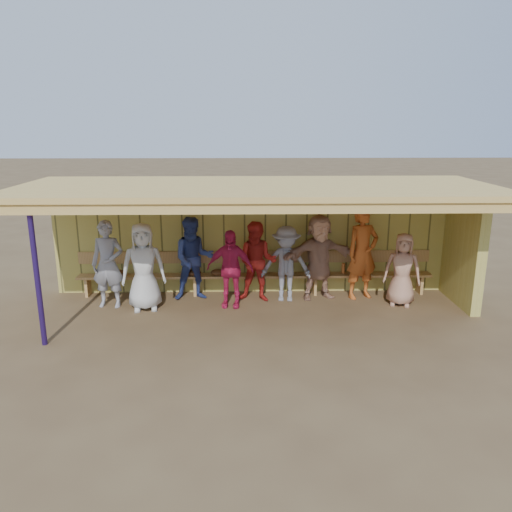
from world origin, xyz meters
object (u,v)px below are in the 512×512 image
Objects in this scene: player_c at (194,259)px; player_h at (402,270)px; player_a at (108,264)px; player_e at (286,264)px; player_g at (362,253)px; player_b at (143,267)px; player_extra at (257,262)px; player_f at (319,257)px; bench at (255,270)px; player_d at (230,269)px.

player_h is at bearing -15.56° from player_c.
player_h is at bearing 4.01° from player_a.
player_e is 1.06× the size of player_h.
player_c is 0.90× the size of player_g.
player_extra is at bearing 0.63° from player_b.
player_a is 0.75m from player_b.
player_b is 0.97× the size of player_f.
player_e reaches higher than bench.
player_a reaches higher than player_h.
player_b is at bearing -157.88° from player_c.
player_c is 3.52m from player_g.
player_a is 4.30m from player_f.
player_g is (2.76, 0.46, 0.19)m from player_d.
player_e is at bearing -13.29° from player_c.
player_e is at bearing 8.92° from player_a.
player_f reaches higher than player_d.
player_h is at bearing -14.55° from bench.
player_g is (4.45, 0.57, 0.10)m from player_b.
player_d is 0.64m from player_extra.
player_b is 2.41m from bench.
player_e reaches higher than player_h.
player_c is at bearing -166.61° from bench.
player_c is 1.36m from bench.
player_h is (2.32, -0.33, -0.04)m from player_e.
player_c is at bearing 155.70° from player_d.
player_a is 5.90m from player_h.
player_g reaches higher than player_extra.
player_c is 0.98× the size of player_f.
player_e is 0.72m from player_f.
player_c is 4.26m from player_h.
player_e is 1.63m from player_g.
player_a is 3.06m from bench.
player_f is at bearing -12.95° from bench.
player_b is at bearing -159.22° from player_extra.
player_h is (5.90, -0.06, -0.14)m from player_a.
bench is (2.21, 0.88, -0.35)m from player_b.
player_b is at bearing 176.34° from player_f.
player_a is 3.59m from player_e.
player_e is 0.94× the size of player_extra.
player_a is at bearing -163.23° from player_h.
player_a is 1.12× the size of player_e.
player_f is (3.54, 0.57, 0.03)m from player_b.
player_extra reaches higher than player_d.
player_h is 2.93m from player_extra.
player_d is at bearing -162.75° from player_h.
player_g is (3.52, 0.00, 0.10)m from player_c.
player_extra is at bearing 173.44° from player_f.
player_b is 1.04× the size of player_extra.
player_a is at bearing -174.56° from player_d.
player_a is 1.01× the size of player_c.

